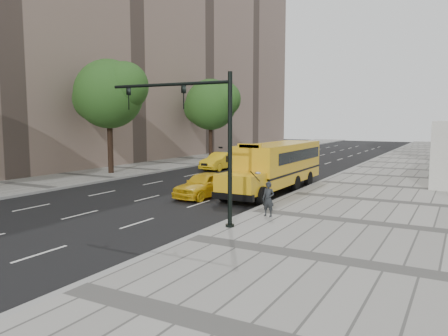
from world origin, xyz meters
The scene contains 13 objects.
ground centered at (0.00, 0.00, 0.00)m, with size 140.00×140.00×0.00m, color black.
sidewalk_museum centered at (12.00, 0.00, 0.07)m, with size 12.00×140.00×0.15m, color gray.
sidewalk_far centered at (-11.00, 0.00, 0.07)m, with size 6.00×140.00×0.15m, color gray.
curb_museum centered at (6.00, 0.00, 0.07)m, with size 0.30×140.00×0.15m, color gray.
curb_far centered at (-8.00, 0.00, 0.07)m, with size 0.30×140.00×0.15m, color gray.
building_far centered at (-19.00, 10.00, 16.00)m, with size 10.00×80.00×32.00m, color gray.
tree_b centered at (-10.39, 2.10, 6.59)m, with size 6.23×5.54×9.32m.
tree_c centered at (-10.39, 18.14, 6.23)m, with size 6.43×5.71×9.04m.
school_bus centered at (4.50, 1.20, 1.76)m, with size 2.96×11.56×3.19m.
taxi_near centered at (1.70, -3.12, 0.74)m, with size 1.75×4.36×1.48m, color yellow.
taxi_far centered at (-4.37, 9.57, 0.77)m, with size 1.64×4.69×1.54m, color yellow.
pedestrian centered at (7.21, -6.57, 0.94)m, with size 0.58×0.38×1.58m, color #232629.
traffic_signal centered at (5.19, -9.10, 4.09)m, with size 6.18×0.36×6.40m.
Camera 1 is at (14.86, -24.50, 4.52)m, focal length 35.00 mm.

